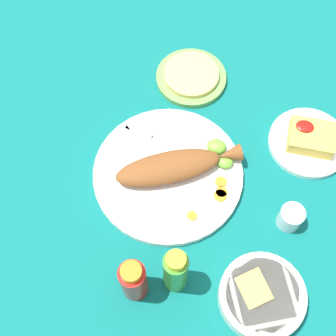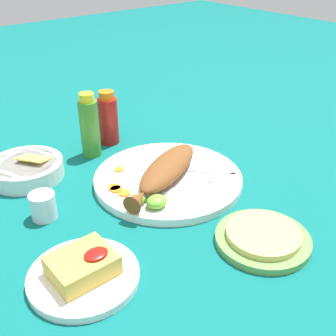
{
  "view_description": "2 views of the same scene",
  "coord_description": "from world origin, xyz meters",
  "px_view_note": "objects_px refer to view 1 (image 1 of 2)",
  "views": [
    {
      "loc": [
        -0.1,
        0.45,
        0.96
      ],
      "look_at": [
        0.0,
        0.0,
        0.04
      ],
      "focal_mm": 50.0,
      "sensor_mm": 36.0,
      "label": 1
    },
    {
      "loc": [
        -0.52,
        -0.64,
        0.51
      ],
      "look_at": [
        0.0,
        0.0,
        0.04
      ],
      "focal_mm": 45.0,
      "sensor_mm": 36.0,
      "label": 2
    }
  ],
  "objects_px": {
    "side_plate_fries": "(308,143)",
    "guacamole_bowl": "(262,296)",
    "hot_sauce_bottle_red": "(134,280)",
    "hot_sauce_bottle_green": "(175,271)",
    "fried_fish": "(174,166)",
    "tortilla_plate": "(191,78)",
    "main_plate": "(168,174)",
    "fork_near": "(139,150)",
    "salt_cup": "(290,218)",
    "fork_far": "(156,139)"
  },
  "relations": [
    {
      "from": "side_plate_fries",
      "to": "guacamole_bowl",
      "type": "height_order",
      "value": "guacamole_bowl"
    },
    {
      "from": "hot_sauce_bottle_red",
      "to": "side_plate_fries",
      "type": "height_order",
      "value": "hot_sauce_bottle_red"
    },
    {
      "from": "hot_sauce_bottle_green",
      "to": "guacamole_bowl",
      "type": "height_order",
      "value": "hot_sauce_bottle_green"
    },
    {
      "from": "fried_fish",
      "to": "guacamole_bowl",
      "type": "height_order",
      "value": "fried_fish"
    },
    {
      "from": "hot_sauce_bottle_red",
      "to": "hot_sauce_bottle_green",
      "type": "height_order",
      "value": "hot_sauce_bottle_green"
    },
    {
      "from": "guacamole_bowl",
      "to": "hot_sauce_bottle_red",
      "type": "bearing_deg",
      "value": 7.45
    },
    {
      "from": "fried_fish",
      "to": "guacamole_bowl",
      "type": "distance_m",
      "value": 0.33
    },
    {
      "from": "hot_sauce_bottle_green",
      "to": "tortilla_plate",
      "type": "relative_size",
      "value": 0.94
    },
    {
      "from": "main_plate",
      "to": "fork_near",
      "type": "xyz_separation_m",
      "value": [
        0.08,
        -0.04,
        0.01
      ]
    },
    {
      "from": "hot_sauce_bottle_red",
      "to": "side_plate_fries",
      "type": "xyz_separation_m",
      "value": [
        -0.31,
        -0.41,
        -0.06
      ]
    },
    {
      "from": "fried_fish",
      "to": "hot_sauce_bottle_green",
      "type": "distance_m",
      "value": 0.25
    },
    {
      "from": "fork_near",
      "to": "salt_cup",
      "type": "bearing_deg",
      "value": -149.1
    },
    {
      "from": "main_plate",
      "to": "hot_sauce_bottle_green",
      "type": "distance_m",
      "value": 0.25
    },
    {
      "from": "side_plate_fries",
      "to": "tortilla_plate",
      "type": "height_order",
      "value": "same"
    },
    {
      "from": "guacamole_bowl",
      "to": "main_plate",
      "type": "bearing_deg",
      "value": -43.9
    },
    {
      "from": "fork_far",
      "to": "tortilla_plate",
      "type": "height_order",
      "value": "fork_far"
    },
    {
      "from": "main_plate",
      "to": "fork_far",
      "type": "bearing_deg",
      "value": -60.21
    },
    {
      "from": "main_plate",
      "to": "hot_sauce_bottle_green",
      "type": "bearing_deg",
      "value": 105.51
    },
    {
      "from": "fork_near",
      "to": "salt_cup",
      "type": "xyz_separation_m",
      "value": [
        -0.35,
        0.1,
        0.0
      ]
    },
    {
      "from": "fork_far",
      "to": "tortilla_plate",
      "type": "bearing_deg",
      "value": -87.45
    },
    {
      "from": "fork_far",
      "to": "side_plate_fries",
      "type": "relative_size",
      "value": 0.98
    },
    {
      "from": "main_plate",
      "to": "fried_fish",
      "type": "xyz_separation_m",
      "value": [
        -0.01,
        -0.01,
        0.03
      ]
    },
    {
      "from": "main_plate",
      "to": "fork_near",
      "type": "bearing_deg",
      "value": -28.02
    },
    {
      "from": "fork_near",
      "to": "fork_far",
      "type": "xyz_separation_m",
      "value": [
        -0.03,
        -0.04,
        0.0
      ]
    },
    {
      "from": "hot_sauce_bottle_red",
      "to": "fork_far",
      "type": "bearing_deg",
      "value": -84.35
    },
    {
      "from": "fork_near",
      "to": "guacamole_bowl",
      "type": "relative_size",
      "value": 0.83
    },
    {
      "from": "salt_cup",
      "to": "guacamole_bowl",
      "type": "distance_m",
      "value": 0.18
    },
    {
      "from": "fork_near",
      "to": "hot_sauce_bottle_red",
      "type": "relative_size",
      "value": 0.98
    },
    {
      "from": "side_plate_fries",
      "to": "fork_near",
      "type": "bearing_deg",
      "value": 15.91
    },
    {
      "from": "fried_fish",
      "to": "salt_cup",
      "type": "relative_size",
      "value": 5.14
    },
    {
      "from": "salt_cup",
      "to": "main_plate",
      "type": "bearing_deg",
      "value": -11.11
    },
    {
      "from": "fork_far",
      "to": "guacamole_bowl",
      "type": "xyz_separation_m",
      "value": [
        -0.28,
        0.31,
        0.0
      ]
    },
    {
      "from": "hot_sauce_bottle_green",
      "to": "main_plate",
      "type": "bearing_deg",
      "value": -74.49
    },
    {
      "from": "fork_far",
      "to": "tortilla_plate",
      "type": "distance_m",
      "value": 0.2
    },
    {
      "from": "salt_cup",
      "to": "tortilla_plate",
      "type": "relative_size",
      "value": 0.31
    },
    {
      "from": "fried_fish",
      "to": "side_plate_fries",
      "type": "distance_m",
      "value": 0.33
    },
    {
      "from": "hot_sauce_bottle_red",
      "to": "hot_sauce_bottle_green",
      "type": "bearing_deg",
      "value": -156.83
    },
    {
      "from": "fork_near",
      "to": "side_plate_fries",
      "type": "height_order",
      "value": "fork_near"
    },
    {
      "from": "fork_far",
      "to": "hot_sauce_bottle_red",
      "type": "height_order",
      "value": "hot_sauce_bottle_red"
    },
    {
      "from": "main_plate",
      "to": "fork_far",
      "type": "xyz_separation_m",
      "value": [
        0.04,
        -0.08,
        0.01
      ]
    },
    {
      "from": "tortilla_plate",
      "to": "main_plate",
      "type": "bearing_deg",
      "value": 89.79
    },
    {
      "from": "fork_near",
      "to": "fork_far",
      "type": "bearing_deg",
      "value": -85.85
    },
    {
      "from": "hot_sauce_bottle_red",
      "to": "main_plate",
      "type": "bearing_deg",
      "value": -92.3
    },
    {
      "from": "main_plate",
      "to": "guacamole_bowl",
      "type": "distance_m",
      "value": 0.33
    },
    {
      "from": "fork_far",
      "to": "fried_fish",
      "type": "bearing_deg",
      "value": 143.34
    },
    {
      "from": "salt_cup",
      "to": "fork_far",
      "type": "bearing_deg",
      "value": -22.24
    },
    {
      "from": "hot_sauce_bottle_red",
      "to": "guacamole_bowl",
      "type": "height_order",
      "value": "hot_sauce_bottle_red"
    },
    {
      "from": "fried_fish",
      "to": "fork_near",
      "type": "relative_size",
      "value": 1.98
    },
    {
      "from": "fork_near",
      "to": "hot_sauce_bottle_red",
      "type": "distance_m",
      "value": 0.31
    },
    {
      "from": "fork_far",
      "to": "salt_cup",
      "type": "distance_m",
      "value": 0.35
    }
  ]
}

